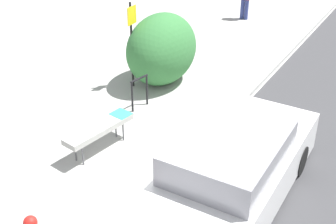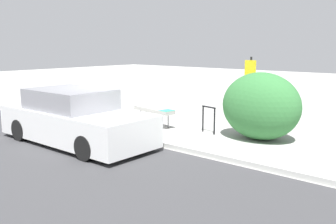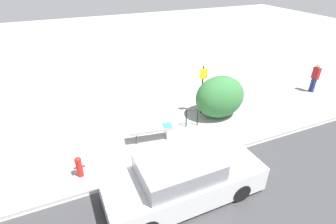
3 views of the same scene
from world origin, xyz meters
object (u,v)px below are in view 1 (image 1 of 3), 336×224
at_px(bench, 99,129).
at_px(sign_post, 132,37).
at_px(bike_rack, 140,90).
at_px(parked_car_near, 231,172).

relative_size(bench, sign_post, 0.74).
bearing_deg(sign_post, bike_rack, -138.15).
relative_size(bike_rack, sign_post, 0.36).
height_order(bench, bike_rack, bike_rack).
relative_size(bike_rack, parked_car_near, 0.18).
distance_m(sign_post, parked_car_near, 5.18).
height_order(bench, sign_post, sign_post).
distance_m(bench, sign_post, 3.20).
bearing_deg(bike_rack, bench, -171.14).
xyz_separation_m(bench, bike_rack, (1.96, 0.31, -0.03)).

